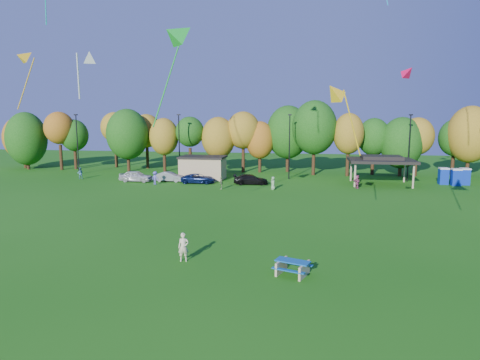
% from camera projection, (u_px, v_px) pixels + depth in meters
% --- Properties ---
extents(ground, '(160.00, 160.00, 0.00)m').
position_uv_depth(ground, '(215.00, 294.00, 21.83)').
color(ground, '#19600F').
rests_on(ground, ground).
extents(tree_line, '(93.57, 10.55, 11.15)m').
position_uv_depth(tree_line, '(271.00, 135.00, 65.52)').
color(tree_line, black).
rests_on(tree_line, ground).
extents(lamp_posts, '(64.50, 0.25, 9.09)m').
position_uv_depth(lamp_posts, '(289.00, 144.00, 59.82)').
color(lamp_posts, black).
rests_on(lamp_posts, ground).
extents(utility_building, '(6.30, 4.30, 3.25)m').
position_uv_depth(utility_building, '(203.00, 168.00, 60.22)').
color(utility_building, tan).
rests_on(utility_building, ground).
extents(pavilion, '(8.20, 6.20, 3.77)m').
position_uv_depth(pavilion, '(381.00, 160.00, 55.31)').
color(pavilion, tan).
rests_on(pavilion, ground).
extents(porta_potties, '(3.75, 1.92, 2.18)m').
position_uv_depth(porta_potties, '(455.00, 176.00, 55.37)').
color(porta_potties, '#0C2CA3').
rests_on(porta_potties, ground).
extents(picnic_table, '(2.36, 2.16, 0.84)m').
position_uv_depth(picnic_table, '(293.00, 267.00, 24.39)').
color(picnic_table, tan).
rests_on(picnic_table, ground).
extents(kite_flyer, '(0.75, 0.59, 1.82)m').
position_uv_depth(kite_flyer, '(183.00, 247.00, 26.58)').
color(kite_flyer, beige).
rests_on(kite_flyer, ground).
extents(car_a, '(4.55, 1.93, 1.53)m').
position_uv_depth(car_a, '(136.00, 176.00, 57.96)').
color(car_a, silver).
rests_on(car_a, ground).
extents(car_b, '(4.05, 1.52, 1.32)m').
position_uv_depth(car_b, '(169.00, 177.00, 58.04)').
color(car_b, gray).
rests_on(car_b, ground).
extents(car_c, '(4.62, 2.32, 1.26)m').
position_uv_depth(car_c, '(198.00, 179.00, 56.70)').
color(car_c, '#0D1C50').
rests_on(car_c, ground).
extents(car_d, '(4.64, 2.24, 1.30)m').
position_uv_depth(car_d, '(251.00, 179.00, 55.75)').
color(car_d, black).
rests_on(car_d, ground).
extents(far_person_0, '(0.51, 0.95, 1.54)m').
position_uv_depth(far_person_0, '(221.00, 183.00, 52.05)').
color(far_person_0, '#6D8551').
rests_on(far_person_0, ground).
extents(far_person_1, '(1.00, 1.64, 1.69)m').
position_uv_depth(far_person_1, '(357.00, 182.00, 52.67)').
color(far_person_1, '#A3446B').
rests_on(far_person_1, ground).
extents(far_person_2, '(0.97, 0.88, 1.61)m').
position_uv_depth(far_person_2, '(80.00, 173.00, 60.40)').
color(far_person_2, teal).
rests_on(far_person_2, ground).
extents(far_person_3, '(0.79, 0.92, 1.59)m').
position_uv_depth(far_person_3, '(273.00, 183.00, 51.92)').
color(far_person_3, '#769F6D').
rests_on(far_person_3, ground).
extents(far_person_4, '(1.29, 1.07, 1.73)m').
position_uv_depth(far_person_4, '(155.00, 178.00, 55.56)').
color(far_person_4, '#5C56BE').
rests_on(far_person_4, ground).
extents(kite_4, '(3.28, 2.51, 5.61)m').
position_uv_depth(kite_4, '(335.00, 93.00, 31.42)').
color(kite_4, yellow).
extents(kite_5, '(2.70, 2.78, 5.44)m').
position_uv_depth(kite_5, '(27.00, 57.00, 37.55)').
color(kite_5, gold).
extents(kite_11, '(1.41, 2.05, 3.37)m').
position_uv_depth(kite_11, '(89.00, 57.00, 28.24)').
color(kite_11, white).
extents(kite_13, '(4.06, 3.61, 7.64)m').
position_uv_depth(kite_13, '(182.00, 35.00, 29.61)').
color(kite_13, green).
extents(kite_14, '(1.28, 1.30, 1.05)m').
position_uv_depth(kite_14, '(408.00, 72.00, 25.72)').
color(kite_14, '#DE0C43').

